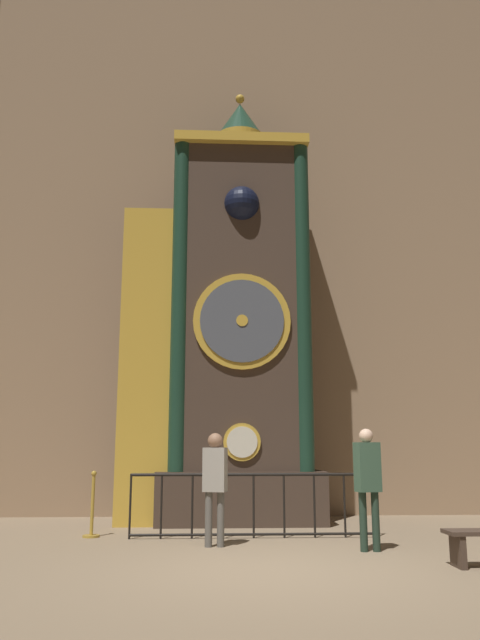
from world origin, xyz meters
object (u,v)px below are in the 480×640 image
Objects in this scene: visitor_near at (215,477)px; visitor_far at (368,477)px; clock_tower at (223,326)px; stanchion_post at (92,515)px.

visitor_near is 0.97× the size of visitor_far.
clock_tower is 4.13m from visitor_near.
stanchion_post is (-4.22, 1.66, -0.69)m from visitor_far.
clock_tower is 8.67× the size of stanchion_post.
visitor_near is at bearing 152.84° from visitor_far.
stanchion_post is (-2.02, 1.13, -0.66)m from visitor_near.
clock_tower is at bearing 101.96° from visitor_near.
visitor_near is (-0.19, -2.93, -2.91)m from clock_tower.
visitor_near is 2.27m from visitor_far.
clock_tower is 4.94m from visitor_far.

